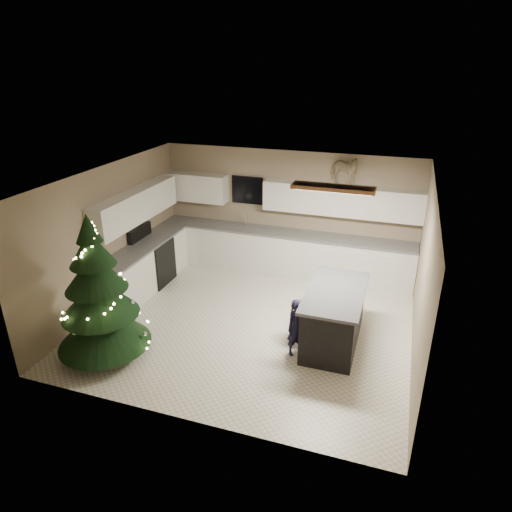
{
  "coord_description": "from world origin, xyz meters",
  "views": [
    {
      "loc": [
        2.3,
        -6.57,
        4.35
      ],
      "look_at": [
        0.0,
        0.35,
        1.15
      ],
      "focal_mm": 32.0,
      "sensor_mm": 36.0,
      "label": 1
    }
  ],
  "objects_px": {
    "island": "(334,317)",
    "toddler": "(297,328)",
    "christmas_tree": "(99,301)",
    "bar_stool": "(301,313)",
    "rocking_horse": "(343,170)"
  },
  "relations": [
    {
      "from": "island",
      "to": "rocking_horse",
      "type": "bearing_deg",
      "value": 98.14
    },
    {
      "from": "bar_stool",
      "to": "toddler",
      "type": "xyz_separation_m",
      "value": [
        0.04,
        -0.42,
        -0.02
      ]
    },
    {
      "from": "island",
      "to": "toddler",
      "type": "distance_m",
      "value": 0.7
    },
    {
      "from": "bar_stool",
      "to": "toddler",
      "type": "height_order",
      "value": "toddler"
    },
    {
      "from": "christmas_tree",
      "to": "toddler",
      "type": "relative_size",
      "value": 2.47
    },
    {
      "from": "christmas_tree",
      "to": "toddler",
      "type": "bearing_deg",
      "value": 18.78
    },
    {
      "from": "bar_stool",
      "to": "christmas_tree",
      "type": "distance_m",
      "value": 3.17
    },
    {
      "from": "island",
      "to": "rocking_horse",
      "type": "relative_size",
      "value": 2.24
    },
    {
      "from": "island",
      "to": "christmas_tree",
      "type": "relative_size",
      "value": 0.72
    },
    {
      "from": "rocking_horse",
      "to": "island",
      "type": "bearing_deg",
      "value": -147.97
    },
    {
      "from": "christmas_tree",
      "to": "bar_stool",
      "type": "bearing_deg",
      "value": 26.33
    },
    {
      "from": "christmas_tree",
      "to": "rocking_horse",
      "type": "distance_m",
      "value": 5.11
    },
    {
      "from": "christmas_tree",
      "to": "toddler",
      "type": "distance_m",
      "value": 3.05
    },
    {
      "from": "christmas_tree",
      "to": "island",
      "type": "bearing_deg",
      "value": 23.71
    },
    {
      "from": "bar_stool",
      "to": "rocking_horse",
      "type": "relative_size",
      "value": 0.87
    }
  ]
}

